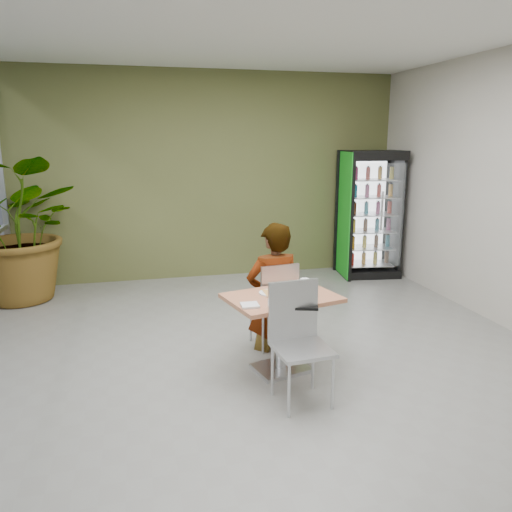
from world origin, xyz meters
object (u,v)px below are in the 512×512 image
object	(u,v)px
seated_woman	(273,300)
beverage_fridge	(370,214)
chair_near	(298,332)
potted_plant	(22,229)
soda_cup	(305,287)
dining_table	(281,318)
chair_far	(276,299)
cafeteria_tray	(294,304)

from	to	relation	value
seated_woman	beverage_fridge	xyz separation A→B (m)	(2.30, 2.46, 0.48)
chair_near	seated_woman	xyz separation A→B (m)	(0.09, 1.07, -0.07)
seated_woman	potted_plant	size ratio (longest dim) A/B	0.83
soda_cup	beverage_fridge	xyz separation A→B (m)	(2.16, 3.04, 0.18)
seated_woman	potted_plant	xyz separation A→B (m)	(-2.85, 2.36, 0.47)
soda_cup	potted_plant	size ratio (longest dim) A/B	0.08
dining_table	chair_far	distance (m)	0.52
dining_table	potted_plant	bearing A→B (deg)	133.53
dining_table	chair_far	size ratio (longest dim) A/B	1.20
dining_table	beverage_fridge	world-z (taller)	beverage_fridge
dining_table	chair_far	bearing A→B (deg)	79.75
chair_near	soda_cup	xyz separation A→B (m)	(0.23, 0.49, 0.23)
cafeteria_tray	potted_plant	world-z (taller)	potted_plant
soda_cup	chair_far	bearing A→B (deg)	103.24
seated_woman	cafeteria_tray	world-z (taller)	seated_woman
dining_table	potted_plant	world-z (taller)	potted_plant
seated_woman	cafeteria_tray	size ratio (longest dim) A/B	4.03
dining_table	seated_woman	size ratio (longest dim) A/B	0.68
soda_cup	chair_near	bearing A→B (deg)	-115.18
chair_near	beverage_fridge	bearing A→B (deg)	51.38
seated_woman	soda_cup	distance (m)	0.67
soda_cup	cafeteria_tray	world-z (taller)	soda_cup
seated_woman	cafeteria_tray	bearing A→B (deg)	78.98
dining_table	chair_far	xyz separation A→B (m)	(0.09, 0.51, 0.01)
chair_far	beverage_fridge	xyz separation A→B (m)	(2.29, 2.50, 0.45)
beverage_fridge	seated_woman	bearing A→B (deg)	-125.18
cafeteria_tray	beverage_fridge	size ratio (longest dim) A/B	0.20
dining_table	cafeteria_tray	xyz separation A→B (m)	(0.03, -0.28, 0.23)
soda_cup	beverage_fridge	world-z (taller)	beverage_fridge
soda_cup	beverage_fridge	bearing A→B (deg)	54.55
dining_table	beverage_fridge	bearing A→B (deg)	51.73
soda_cup	dining_table	bearing A→B (deg)	174.75
seated_woman	cafeteria_tray	xyz separation A→B (m)	(-0.05, -0.84, 0.24)
potted_plant	seated_woman	bearing A→B (deg)	-39.60
seated_woman	chair_far	bearing A→B (deg)	97.91
chair_far	potted_plant	distance (m)	3.77
beverage_fridge	potted_plant	distance (m)	5.15
beverage_fridge	potted_plant	bearing A→B (deg)	-170.99
chair_near	beverage_fridge	world-z (taller)	beverage_fridge
dining_table	soda_cup	bearing A→B (deg)	-5.25
cafeteria_tray	potted_plant	bearing A→B (deg)	131.29
chair_far	chair_near	xyz separation A→B (m)	(-0.11, -1.02, 0.04)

